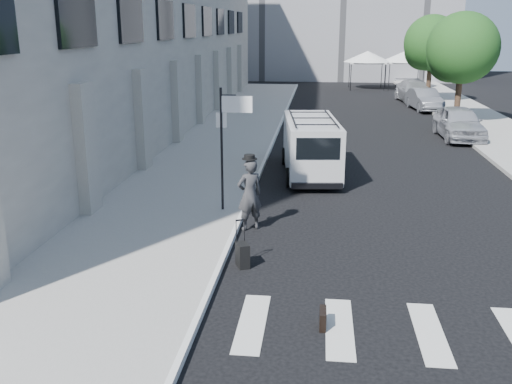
% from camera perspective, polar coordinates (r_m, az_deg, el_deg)
% --- Properties ---
extents(ground, '(120.00, 120.00, 0.00)m').
position_cam_1_polar(ground, '(13.45, 5.41, -6.90)').
color(ground, black).
rests_on(ground, ground).
extents(sidewalk_left, '(4.50, 48.00, 0.15)m').
position_cam_1_polar(sidewalk_left, '(29.17, -2.33, 6.03)').
color(sidewalk_left, gray).
rests_on(sidewalk_left, ground).
extents(sidewalk_right, '(4.00, 56.00, 0.15)m').
position_cam_1_polar(sidewalk_right, '(33.96, 21.62, 6.36)').
color(sidewalk_right, gray).
rests_on(sidewalk_right, ground).
extents(building_left, '(10.00, 44.00, 12.00)m').
position_cam_1_polar(building_left, '(32.52, -15.21, 17.05)').
color(building_left, gray).
rests_on(building_left, ground).
extents(sign_pole, '(1.03, 0.07, 3.50)m').
position_cam_1_polar(sign_pole, '(15.98, -2.65, 6.83)').
color(sign_pole, black).
rests_on(sign_pole, sidewalk_left).
extents(tree_near, '(3.80, 3.83, 6.03)m').
position_cam_1_polar(tree_near, '(33.37, 19.72, 13.16)').
color(tree_near, black).
rests_on(tree_near, ground).
extents(tree_far, '(3.80, 3.83, 6.03)m').
position_cam_1_polar(tree_far, '(42.19, 16.99, 13.87)').
color(tree_far, black).
rests_on(tree_far, ground).
extents(tent_left, '(4.00, 4.00, 3.20)m').
position_cam_1_polar(tent_left, '(50.58, 11.09, 13.12)').
color(tent_left, black).
rests_on(tent_left, ground).
extents(tent_right, '(4.00, 4.00, 3.20)m').
position_cam_1_polar(tent_right, '(51.42, 14.70, 12.95)').
color(tent_right, black).
rests_on(tent_right, ground).
extents(businessman, '(0.85, 0.77, 1.94)m').
position_cam_1_polar(businessman, '(15.10, -0.64, -0.28)').
color(businessman, '#303032').
rests_on(businessman, ground).
extents(briefcase, '(0.12, 0.44, 0.34)m').
position_cam_1_polar(briefcase, '(10.67, 6.70, -12.45)').
color(briefcase, black).
rests_on(briefcase, ground).
extents(suitcase, '(0.38, 0.45, 1.08)m').
position_cam_1_polar(suitcase, '(13.00, -1.35, -6.30)').
color(suitcase, black).
rests_on(suitcase, ground).
extents(cargo_van, '(2.34, 5.54, 2.05)m').
position_cam_1_polar(cargo_van, '(20.94, 5.47, 4.65)').
color(cargo_van, silver).
rests_on(cargo_van, ground).
extents(parked_car_a, '(1.93, 4.63, 1.57)m').
position_cam_1_polar(parked_car_a, '(29.30, 19.64, 6.55)').
color(parked_car_a, '#A7A8AF').
rests_on(parked_car_a, ground).
extents(parked_car_b, '(1.97, 4.33, 1.38)m').
position_cam_1_polar(parked_car_b, '(38.76, 16.49, 8.86)').
color(parked_car_b, slate).
rests_on(parked_car_b, ground).
extents(parked_car_c, '(2.64, 5.43, 1.52)m').
position_cam_1_polar(parked_car_c, '(42.62, 15.61, 9.65)').
color(parked_car_c, '#9C9FA4').
rests_on(parked_car_c, ground).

